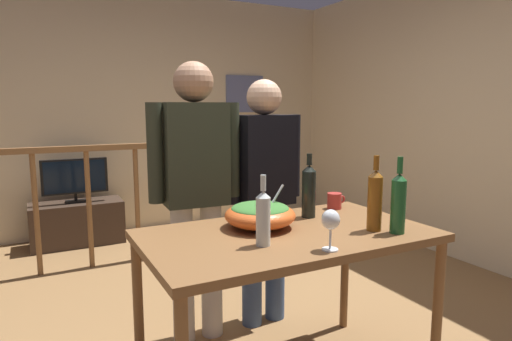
{
  "coord_description": "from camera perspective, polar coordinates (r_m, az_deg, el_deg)",
  "views": [
    {
      "loc": [
        -1.03,
        -2.27,
        1.43
      ],
      "look_at": [
        0.06,
        -0.17,
        1.08
      ],
      "focal_mm": 30.83,
      "sensor_mm": 36.0,
      "label": 1
    }
  ],
  "objects": [
    {
      "name": "wine_bottle_dark",
      "position": [
        2.41,
        6.88,
        -2.56
      ],
      "size": [
        0.08,
        0.08,
        0.35
      ],
      "color": "black",
      "rests_on": "serving_table"
    },
    {
      "name": "wine_bottle_clear",
      "position": [
        1.92,
        0.93,
        -6.05
      ],
      "size": [
        0.06,
        0.06,
        0.31
      ],
      "color": "silver",
      "rests_on": "serving_table"
    },
    {
      "name": "side_wall_right",
      "position": [
        4.73,
        21.38,
        6.85
      ],
      "size": [
        0.1,
        4.29,
        2.69
      ],
      "primitive_type": "cube",
      "color": "beige",
      "rests_on": "ground_plane"
    },
    {
      "name": "mug_red",
      "position": [
        2.66,
        10.17,
        -3.89
      ],
      "size": [
        0.12,
        0.08,
        0.09
      ],
      "color": "#B7332D",
      "rests_on": "serving_table"
    },
    {
      "name": "wine_bottle_green",
      "position": [
        2.21,
        17.98,
        -3.92
      ],
      "size": [
        0.07,
        0.07,
        0.37
      ],
      "color": "#1E5628",
      "rests_on": "serving_table"
    },
    {
      "name": "wine_bottle_amber",
      "position": [
        2.22,
        15.17,
        -3.63
      ],
      "size": [
        0.07,
        0.07,
        0.37
      ],
      "color": "brown",
      "rests_on": "serving_table"
    },
    {
      "name": "wine_glass",
      "position": [
        1.88,
        9.66,
        -6.53
      ],
      "size": [
        0.08,
        0.08,
        0.18
      ],
      "color": "silver",
      "rests_on": "serving_table"
    },
    {
      "name": "person_standing_right",
      "position": [
        2.81,
        1.03,
        -1.77
      ],
      "size": [
        0.55,
        0.24,
        1.59
      ],
      "rotation": [
        0.0,
        0.0,
        3.2
      ],
      "color": "#3D5684",
      "rests_on": "ground_plane"
    },
    {
      "name": "tv_console",
      "position": [
        4.94,
        -22.17,
        -6.34
      ],
      "size": [
        0.9,
        0.4,
        0.44
      ],
      "primitive_type": "cube",
      "color": "#38281E",
      "rests_on": "ground_plane"
    },
    {
      "name": "person_standing_left",
      "position": [
        2.62,
        -7.86,
        -1.25
      ],
      "size": [
        0.55,
        0.24,
        1.68
      ],
      "rotation": [
        0.0,
        0.0,
        3.08
      ],
      "color": "beige",
      "rests_on": "ground_plane"
    },
    {
      "name": "flat_screen_tv",
      "position": [
        4.82,
        -22.46,
        -0.79
      ],
      "size": [
        0.63,
        0.12,
        0.45
      ],
      "color": "black",
      "rests_on": "tv_console"
    },
    {
      "name": "stair_railing",
      "position": [
        4.1,
        -21.0,
        -2.65
      ],
      "size": [
        2.59,
        0.1,
        1.14
      ],
      "color": "brown",
      "rests_on": "ground_plane"
    },
    {
      "name": "back_wall",
      "position": [
        5.23,
        -16.16,
        7.19
      ],
      "size": [
        5.04,
        0.1,
        2.69
      ],
      "primitive_type": "cube",
      "color": "beige",
      "rests_on": "ground_plane"
    },
    {
      "name": "salad_bowl",
      "position": [
        2.21,
        0.54,
        -5.64
      ],
      "size": [
        0.36,
        0.36,
        0.21
      ],
      "color": "#DB5B23",
      "rests_on": "serving_table"
    },
    {
      "name": "serving_table",
      "position": [
        2.19,
        4.09,
        -9.95
      ],
      "size": [
        1.39,
        0.8,
        0.82
      ],
      "color": "brown",
      "rests_on": "ground_plane"
    },
    {
      "name": "framed_picture",
      "position": [
        5.64,
        -1.5,
        9.9
      ],
      "size": [
        0.51,
        0.03,
        0.46
      ],
      "primitive_type": "cube",
      "color": "slate"
    }
  ]
}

